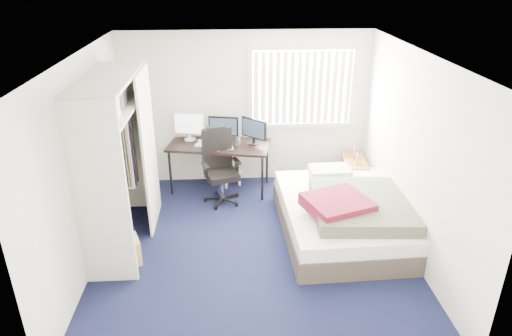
{
  "coord_description": "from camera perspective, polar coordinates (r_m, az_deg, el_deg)",
  "views": [
    {
      "loc": [
        -0.27,
        -5.07,
        3.44
      ],
      "look_at": [
        0.06,
        0.4,
        0.96
      ],
      "focal_mm": 32.0,
      "sensor_mm": 36.0,
      "label": 1
    }
  ],
  "objects": [
    {
      "name": "closet",
      "position": [
        5.9,
        -16.94,
        2.55
      ],
      "size": [
        0.64,
        1.84,
        2.22
      ],
      "color": "beige",
      "rests_on": "ground"
    },
    {
      "name": "nightstand",
      "position": [
        7.63,
        12.22,
        0.55
      ],
      "size": [
        0.43,
        0.75,
        0.67
      ],
      "color": "brown",
      "rests_on": "ground"
    },
    {
      "name": "bed",
      "position": [
        6.37,
        11.04,
        -5.68
      ],
      "size": [
        1.72,
        2.24,
        0.71
      ],
      "color": "#3F362D",
      "rests_on": "ground"
    },
    {
      "name": "ground",
      "position": [
        6.14,
        -0.32,
        -9.73
      ],
      "size": [
        4.2,
        4.2,
        0.0
      ],
      "primitive_type": "plane",
      "color": "black",
      "rests_on": "ground"
    },
    {
      "name": "office_chair",
      "position": [
        7.08,
        -4.48,
        -0.66
      ],
      "size": [
        0.69,
        0.69,
        1.18
      ],
      "color": "black",
      "rests_on": "ground"
    },
    {
      "name": "window_assembly",
      "position": [
        7.44,
        5.8,
        9.94
      ],
      "size": [
        1.72,
        0.09,
        1.32
      ],
      "color": "white",
      "rests_on": "ground"
    },
    {
      "name": "pine_box",
      "position": [
        5.97,
        -16.43,
        -10.07
      ],
      "size": [
        0.52,
        0.46,
        0.32
      ],
      "primitive_type": "cube",
      "rotation": [
        0.0,
        0.0,
        0.37
      ],
      "color": "tan",
      "rests_on": "ground"
    },
    {
      "name": "footstool",
      "position": [
        7.64,
        -3.19,
        -0.69
      ],
      "size": [
        0.41,
        0.37,
        0.27
      ],
      "color": "white",
      "rests_on": "ground"
    },
    {
      "name": "room_shell",
      "position": [
        5.43,
        -0.35,
        3.56
      ],
      "size": [
        4.2,
        4.2,
        4.2
      ],
      "color": "silver",
      "rests_on": "ground"
    },
    {
      "name": "desk",
      "position": [
        7.32,
        -4.58,
        3.24
      ],
      "size": [
        1.71,
        1.04,
        1.25
      ],
      "color": "black",
      "rests_on": "ground"
    }
  ]
}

